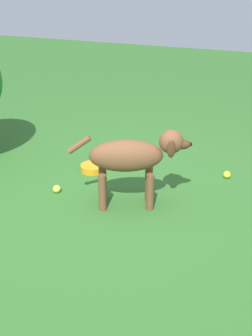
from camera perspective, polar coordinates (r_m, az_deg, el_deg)
The scene contains 5 objects.
ground at distance 3.49m, azimuth -3.33°, elevation -5.07°, with size 14.00×14.00×0.00m, color #2D6026.
dog at distance 3.32m, azimuth 0.96°, elevation 1.47°, with size 0.46×0.89×0.64m.
tennis_ball_1 at distance 3.72m, azimuth -9.10°, elevation -2.73°, with size 0.07×0.07×0.07m, color #C9E53D.
tennis_ball_3 at distance 4.02m, azimuth 13.14°, elevation -0.85°, with size 0.07×0.07×0.07m, color #CBD929.
water_bowl at distance 4.06m, azimuth -4.45°, elevation 0.02°, with size 0.22×0.22×0.06m, color orange.
Camera 1 is at (-2.72, -1.27, 1.79)m, focal length 46.35 mm.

